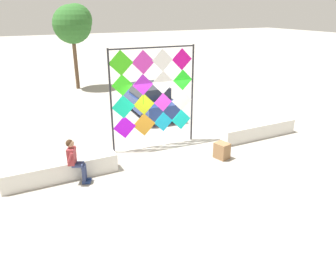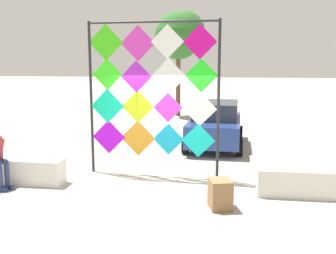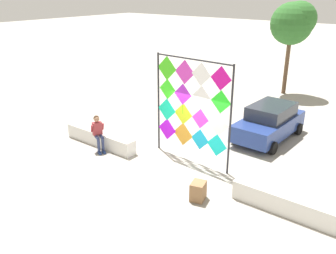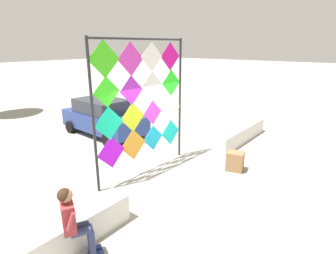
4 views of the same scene
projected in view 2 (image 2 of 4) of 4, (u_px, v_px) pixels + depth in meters
ground at (159, 185)px, 9.31m from camera, size 120.00×120.00×0.00m
kite_display_rack at (152, 88)px, 9.77m from camera, size 3.28×0.27×3.82m
parked_car at (215, 124)px, 13.43m from camera, size 1.94×3.88×1.48m
cardboard_box_large at (220, 194)px, 7.79m from camera, size 0.52×0.58×0.58m
tree_far_right at (181, 34)px, 20.29m from camera, size 2.51×2.40×5.35m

